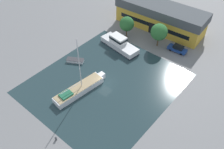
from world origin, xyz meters
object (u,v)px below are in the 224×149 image
at_px(parked_car, 178,49).
at_px(sailboat_moored, 79,89).
at_px(warehouse_building, 160,17).
at_px(quay_tree_by_water, 127,24).
at_px(quay_tree_near_building, 159,32).
at_px(motor_cruiser, 119,44).
at_px(small_dinghy, 75,60).

distance_m(parked_car, sailboat_moored, 26.89).
relative_size(warehouse_building, quay_tree_by_water, 4.44).
bearing_deg(sailboat_moored, parked_car, 77.84).
bearing_deg(quay_tree_near_building, sailboat_moored, -98.34).
xyz_separation_m(parked_car, sailboat_moored, (-8.66, -25.45, -0.09)).
distance_m(quay_tree_near_building, sailboat_moored, 24.71).
relative_size(motor_cruiser, small_dinghy, 2.57).
bearing_deg(quay_tree_near_building, quay_tree_by_water, -168.46).
relative_size(warehouse_building, motor_cruiser, 2.29).
bearing_deg(motor_cruiser, quay_tree_near_building, -38.00).
relative_size(quay_tree_near_building, motor_cruiser, 0.57).
distance_m(quay_tree_by_water, sailboat_moored, 23.22).
relative_size(warehouse_building, small_dinghy, 5.89).
bearing_deg(small_dinghy, sailboat_moored, 21.01).
xyz_separation_m(quay_tree_by_water, motor_cruiser, (1.74, -5.17, -2.63)).
bearing_deg(parked_car, sailboat_moored, 157.46).
xyz_separation_m(parked_car, motor_cruiser, (-12.06, -8.18, 0.31)).
distance_m(warehouse_building, sailboat_moored, 31.91).
bearing_deg(quay_tree_near_building, motor_cruiser, -135.03).
bearing_deg(parked_car, warehouse_building, 52.47).
height_order(warehouse_building, sailboat_moored, sailboat_moored).
relative_size(quay_tree_by_water, parked_car, 1.18).
bearing_deg(parked_car, quay_tree_by_water, 98.55).
bearing_deg(quay_tree_near_building, small_dinghy, -122.35).
bearing_deg(quay_tree_by_water, sailboat_moored, -77.11).
bearing_deg(quay_tree_by_water, warehouse_building, 65.14).
bearing_deg(warehouse_building, sailboat_moored, -92.64).
distance_m(sailboat_moored, motor_cruiser, 17.61).
bearing_deg(warehouse_building, small_dinghy, -109.51).
xyz_separation_m(parked_car, small_dinghy, (-16.53, -19.26, -0.50)).
xyz_separation_m(warehouse_building, sailboat_moored, (0.81, -31.79, -2.69)).
relative_size(quay_tree_near_building, sailboat_moored, 0.48).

